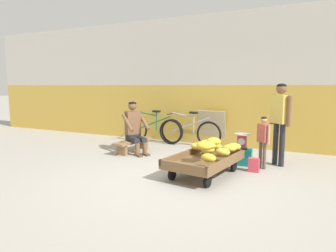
% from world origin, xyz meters
% --- Properties ---
extents(ground_plane, '(80.00, 80.00, 0.00)m').
position_xyz_m(ground_plane, '(0.00, 0.00, 0.00)').
color(ground_plane, '#A39E93').
extents(back_wall, '(16.00, 0.30, 3.23)m').
position_xyz_m(back_wall, '(0.00, 3.23, 1.62)').
color(back_wall, gold).
rests_on(back_wall, ground).
extents(banana_cart, '(1.04, 1.55, 0.36)m').
position_xyz_m(banana_cart, '(0.38, 0.50, 0.24)').
color(banana_cart, brown).
rests_on(banana_cart, ground).
extents(banana_pile, '(0.87, 1.27, 0.26)m').
position_xyz_m(banana_pile, '(0.45, 0.65, 0.46)').
color(banana_pile, gold).
rests_on(banana_pile, banana_cart).
extents(low_bench, '(0.41, 1.12, 0.27)m').
position_xyz_m(low_bench, '(-1.66, 1.49, 0.20)').
color(low_bench, olive).
rests_on(low_bench, ground).
extents(vendor_seated, '(0.74, 0.66, 1.14)m').
position_xyz_m(vendor_seated, '(-1.59, 1.44, 0.57)').
color(vendor_seated, brown).
rests_on(vendor_seated, ground).
extents(plastic_crate, '(0.36, 0.28, 0.30)m').
position_xyz_m(plastic_crate, '(0.78, 1.49, 0.15)').
color(plastic_crate, '#19847F').
rests_on(plastic_crate, ground).
extents(weighing_scale, '(0.30, 0.30, 0.29)m').
position_xyz_m(weighing_scale, '(0.78, 1.49, 0.45)').
color(weighing_scale, '#28282D').
rests_on(weighing_scale, plastic_crate).
extents(bicycle_near_left, '(1.66, 0.48, 0.86)m').
position_xyz_m(bicycle_near_left, '(-1.80, 2.68, 0.35)').
color(bicycle_near_left, black).
rests_on(bicycle_near_left, ground).
extents(bicycle_far_left, '(1.66, 0.48, 0.86)m').
position_xyz_m(bicycle_far_left, '(-0.80, 2.76, 0.35)').
color(bicycle_far_left, black).
rests_on(bicycle_far_left, ground).
extents(sign_board, '(0.70, 0.24, 0.88)m').
position_xyz_m(sign_board, '(-0.31, 3.04, 0.44)').
color(sign_board, '#C6B289').
rests_on(sign_board, ground).
extents(customer_adult, '(0.40, 0.36, 1.53)m').
position_xyz_m(customer_adult, '(1.41, 1.73, 0.95)').
color(customer_adult, '#232328').
rests_on(customer_adult, ground).
extents(customer_child, '(0.25, 0.22, 0.95)m').
position_xyz_m(customer_child, '(1.18, 1.37, 0.58)').
color(customer_child, brown).
rests_on(customer_child, ground).
extents(shopping_bag, '(0.18, 0.12, 0.24)m').
position_xyz_m(shopping_bag, '(1.08, 1.09, 0.12)').
color(shopping_bag, '#D13D4C').
rests_on(shopping_bag, ground).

